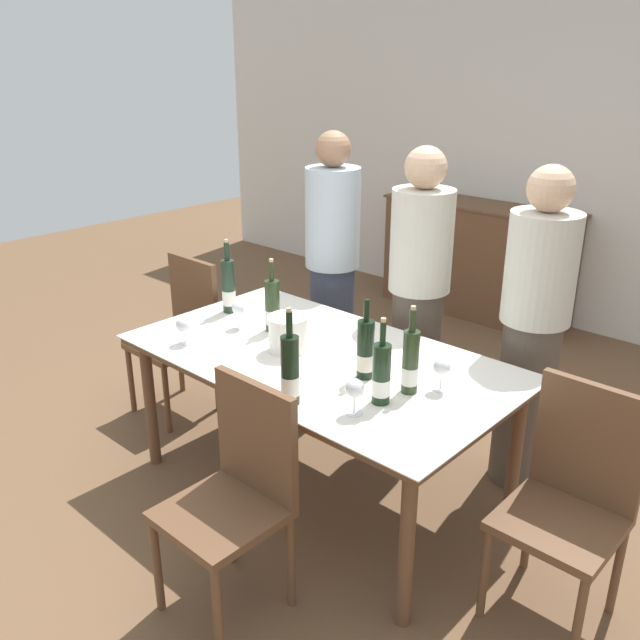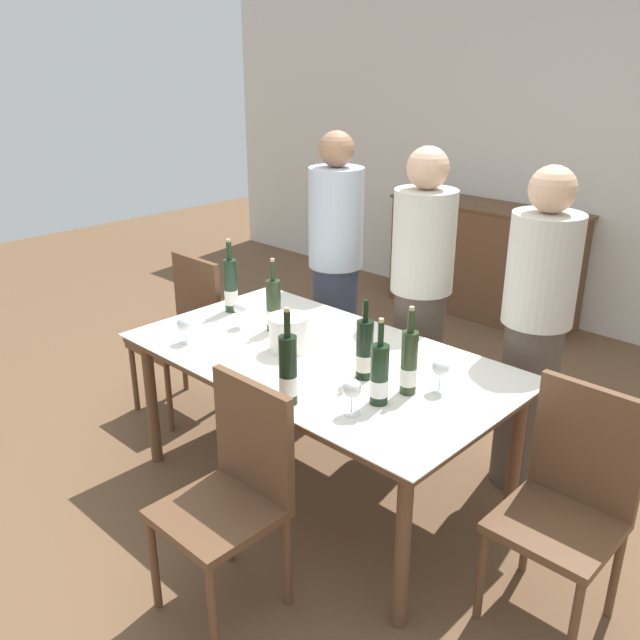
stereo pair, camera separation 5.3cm
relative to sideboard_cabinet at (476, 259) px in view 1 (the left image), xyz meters
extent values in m
plane|color=brown|center=(0.76, -2.75, -0.47)|extent=(12.00, 12.00, 0.00)
cube|color=silver|center=(0.76, 0.29, 0.93)|extent=(8.00, 0.10, 2.80)
cube|color=brown|center=(0.00, 0.00, -0.01)|extent=(1.59, 0.44, 0.91)
cube|color=brown|center=(0.00, 0.00, 0.46)|extent=(1.63, 0.46, 0.02)
cylinder|color=brown|center=(-0.07, -3.18, -0.11)|extent=(0.06, 0.06, 0.71)
cylinder|color=brown|center=(1.58, -3.18, -0.11)|extent=(0.06, 0.06, 0.71)
cylinder|color=brown|center=(-0.07, -2.33, -0.11)|extent=(0.06, 0.06, 0.71)
cylinder|color=brown|center=(1.58, -2.33, -0.11)|extent=(0.06, 0.06, 0.71)
cube|color=brown|center=(0.76, -2.75, 0.26)|extent=(1.81, 1.01, 0.04)
cube|color=white|center=(0.76, -2.75, 0.28)|extent=(1.84, 1.04, 0.01)
cylinder|color=white|center=(0.60, -2.81, 0.37)|extent=(0.19, 0.19, 0.17)
cylinder|color=white|center=(0.60, -2.81, 0.45)|extent=(0.20, 0.20, 0.01)
cylinder|color=black|center=(1.25, -2.92, 0.41)|extent=(0.07, 0.07, 0.25)
cylinder|color=white|center=(1.25, -2.92, 0.35)|extent=(0.08, 0.08, 0.07)
cylinder|color=black|center=(1.25, -2.92, 0.59)|extent=(0.02, 0.02, 0.10)
cylinder|color=tan|center=(1.25, -2.92, 0.64)|extent=(0.02, 0.02, 0.02)
cylinder|color=black|center=(1.05, -2.79, 0.41)|extent=(0.08, 0.08, 0.26)
cylinder|color=silver|center=(1.05, -2.79, 0.36)|extent=(0.08, 0.08, 0.07)
cylinder|color=black|center=(1.05, -2.79, 0.59)|extent=(0.02, 0.02, 0.10)
cylinder|color=#1E3323|center=(0.00, -2.66, 0.43)|extent=(0.07, 0.07, 0.29)
cylinder|color=white|center=(0.00, -2.66, 0.36)|extent=(0.07, 0.07, 0.08)
cylinder|color=#1E3323|center=(0.00, -2.66, 0.62)|extent=(0.03, 0.03, 0.10)
cylinder|color=tan|center=(0.00, -2.66, 0.68)|extent=(0.02, 0.02, 0.02)
cylinder|color=black|center=(0.98, -3.18, 0.43)|extent=(0.08, 0.08, 0.29)
cylinder|color=white|center=(0.98, -3.18, 0.36)|extent=(0.08, 0.08, 0.08)
cylinder|color=black|center=(0.98, -3.18, 0.63)|extent=(0.03, 0.03, 0.11)
cylinder|color=tan|center=(0.98, -3.18, 0.69)|extent=(0.02, 0.02, 0.02)
cylinder|color=#28381E|center=(1.28, -2.77, 0.42)|extent=(0.07, 0.07, 0.27)
cylinder|color=white|center=(1.28, -2.77, 0.36)|extent=(0.07, 0.07, 0.08)
cylinder|color=#28381E|center=(1.28, -2.77, 0.60)|extent=(0.03, 0.03, 0.09)
cylinder|color=tan|center=(1.28, -2.77, 0.66)|extent=(0.02, 0.02, 0.02)
cylinder|color=#28381E|center=(0.37, -2.69, 0.41)|extent=(0.08, 0.08, 0.27)
cylinder|color=silver|center=(0.37, -2.69, 0.36)|extent=(0.08, 0.08, 0.07)
cylinder|color=#28381E|center=(0.37, -2.69, 0.60)|extent=(0.02, 0.02, 0.10)
cylinder|color=tan|center=(0.37, -2.69, 0.65)|extent=(0.02, 0.02, 0.02)
cylinder|color=white|center=(0.17, -3.09, 0.28)|extent=(0.07, 0.07, 0.00)
cylinder|color=white|center=(0.17, -3.09, 0.32)|extent=(0.01, 0.01, 0.06)
sphere|color=white|center=(0.17, -3.09, 0.38)|extent=(0.08, 0.08, 0.08)
cylinder|color=white|center=(1.23, -3.07, 0.28)|extent=(0.07, 0.07, 0.00)
cylinder|color=white|center=(1.23, -3.07, 0.33)|extent=(0.01, 0.01, 0.08)
sphere|color=white|center=(1.23, -3.07, 0.39)|extent=(0.08, 0.08, 0.08)
cylinder|color=white|center=(0.21, -2.78, 0.28)|extent=(0.08, 0.08, 0.00)
cylinder|color=white|center=(0.21, -2.78, 0.33)|extent=(0.01, 0.01, 0.08)
sphere|color=white|center=(0.21, -2.78, 0.39)|extent=(0.07, 0.07, 0.07)
cylinder|color=white|center=(1.37, -2.67, 0.28)|extent=(0.07, 0.07, 0.00)
cylinder|color=white|center=(1.37, -2.67, 0.33)|extent=(0.01, 0.01, 0.08)
sphere|color=white|center=(1.37, -2.67, 0.39)|extent=(0.08, 0.08, 0.08)
cylinder|color=brown|center=(-0.65, -2.94, -0.26)|extent=(0.03, 0.03, 0.42)
cylinder|color=brown|center=(-0.28, -2.94, -0.26)|extent=(0.03, 0.03, 0.42)
cylinder|color=brown|center=(-0.65, -2.57, -0.26)|extent=(0.03, 0.03, 0.42)
cylinder|color=brown|center=(-0.28, -2.57, -0.26)|extent=(0.03, 0.03, 0.42)
cube|color=brown|center=(-0.46, -2.75, -0.03)|extent=(0.42, 0.42, 0.04)
cube|color=brown|center=(-0.46, -2.56, 0.23)|extent=(0.42, 0.04, 0.48)
cylinder|color=brown|center=(1.79, -2.94, -0.26)|extent=(0.03, 0.03, 0.42)
cylinder|color=brown|center=(2.16, -2.94, -0.26)|extent=(0.03, 0.03, 0.42)
cylinder|color=brown|center=(1.79, -2.57, -0.26)|extent=(0.03, 0.03, 0.42)
cylinder|color=brown|center=(2.16, -2.57, -0.26)|extent=(0.03, 0.03, 0.42)
cube|color=brown|center=(1.97, -2.75, -0.03)|extent=(0.42, 0.42, 0.04)
cube|color=brown|center=(1.97, -2.56, 0.23)|extent=(0.42, 0.04, 0.49)
cylinder|color=brown|center=(0.82, -3.77, -0.25)|extent=(0.03, 0.03, 0.43)
cylinder|color=brown|center=(1.19, -3.77, -0.25)|extent=(0.03, 0.03, 0.43)
cylinder|color=brown|center=(0.82, -3.40, -0.25)|extent=(0.03, 0.03, 0.43)
cylinder|color=brown|center=(1.19, -3.40, -0.25)|extent=(0.03, 0.03, 0.43)
cube|color=brown|center=(1.01, -3.59, -0.02)|extent=(0.42, 0.42, 0.04)
cube|color=brown|center=(1.01, -3.39, 0.23)|extent=(0.42, 0.04, 0.47)
cylinder|color=#383F56|center=(0.08, -1.90, -0.04)|extent=(0.28, 0.28, 0.86)
cylinder|color=silver|center=(0.08, -1.90, 0.69)|extent=(0.33, 0.33, 0.60)
sphere|color=#A37556|center=(0.08, -1.90, 1.09)|extent=(0.21, 0.21, 0.21)
cylinder|color=#51473D|center=(0.78, -1.99, -0.02)|extent=(0.28, 0.28, 0.89)
cylinder|color=beige|center=(0.78, -1.99, 0.69)|extent=(0.33, 0.33, 0.54)
sphere|color=#DBAD89|center=(0.78, -1.99, 1.07)|extent=(0.22, 0.22, 0.22)
cylinder|color=#51473D|center=(1.44, -1.98, -0.03)|extent=(0.28, 0.28, 0.88)
cylinder|color=beige|center=(1.44, -1.98, 0.68)|extent=(0.33, 0.33, 0.53)
sphere|color=#DBAD89|center=(1.44, -1.98, 1.05)|extent=(0.21, 0.21, 0.21)
camera|label=1|loc=(2.72, -4.89, 1.61)|focal=38.00mm
camera|label=2|loc=(2.76, -4.85, 1.61)|focal=38.00mm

